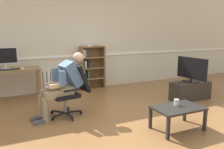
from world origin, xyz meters
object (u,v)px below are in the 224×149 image
(bookshelf, at_px, (91,68))
(tv_stand, at_px, (190,90))
(tv_screen, at_px, (192,69))
(radiator, at_px, (58,81))
(person_seated, at_px, (63,83))
(coffee_table, at_px, (178,110))
(computer_mouse, at_px, (23,68))
(drinking_glass, at_px, (176,102))
(imac_monitor, at_px, (5,56))
(computer_desk, at_px, (10,74))
(office_chair, at_px, (72,88))
(keyboard, at_px, (9,70))

(bookshelf, xyz_separation_m, tv_stand, (1.79, -1.90, -0.38))
(tv_screen, bearing_deg, radiator, 47.00)
(radiator, bearing_deg, tv_screen, -36.85)
(bookshelf, bearing_deg, person_seated, -123.97)
(tv_stand, relative_size, coffee_table, 1.22)
(computer_mouse, height_order, person_seated, person_seated)
(radiator, bearing_deg, tv_stand, -36.87)
(coffee_table, bearing_deg, radiator, 111.65)
(tv_stand, bearing_deg, computer_mouse, 157.27)
(bookshelf, bearing_deg, drinking_glass, -82.09)
(coffee_table, relative_size, drinking_glass, 7.67)
(imac_monitor, bearing_deg, coffee_table, -48.98)
(computer_desk, xyz_separation_m, tv_stand, (3.83, -1.61, -0.43))
(imac_monitor, relative_size, bookshelf, 0.44)
(office_chair, relative_size, drinking_glass, 9.38)
(person_seated, distance_m, tv_stand, 2.98)
(computer_desk, distance_m, coffee_table, 3.71)
(computer_mouse, relative_size, bookshelf, 0.08)
(person_seated, bearing_deg, coffee_table, 37.89)
(office_chair, relative_size, person_seated, 0.82)
(coffee_table, bearing_deg, person_seated, 138.28)
(coffee_table, bearing_deg, office_chair, 134.45)
(imac_monitor, bearing_deg, bookshelf, 5.86)
(computer_desk, height_order, office_chair, office_chair)
(office_chair, relative_size, tv_screen, 1.19)
(keyboard, bearing_deg, coffee_table, -47.42)
(computer_desk, relative_size, imac_monitor, 2.37)
(keyboard, height_order, person_seated, person_seated)
(radiator, relative_size, tv_stand, 1.00)
(computer_desk, height_order, imac_monitor, imac_monitor)
(tv_screen, bearing_deg, person_seated, 80.11)
(computer_desk, xyz_separation_m, drinking_glass, (2.45, -2.72, -0.20))
(person_seated, distance_m, drinking_glass, 2.05)
(keyboard, bearing_deg, office_chair, -49.66)
(bookshelf, relative_size, office_chair, 1.26)
(computer_mouse, distance_m, radiator, 1.13)
(computer_mouse, height_order, radiator, computer_mouse)
(keyboard, distance_m, computer_mouse, 0.29)
(computer_mouse, distance_m, coffee_table, 3.46)
(radiator, bearing_deg, imac_monitor, -165.78)
(person_seated, xyz_separation_m, tv_stand, (2.95, -0.19, -0.43))
(tv_screen, height_order, coffee_table, tv_screen)
(radiator, relative_size, coffee_table, 1.21)
(keyboard, distance_m, office_chair, 1.65)
(computer_desk, distance_m, tv_stand, 4.17)
(tv_stand, xyz_separation_m, drinking_glass, (-1.38, -1.11, 0.23))
(imac_monitor, xyz_separation_m, keyboard, (0.06, -0.22, -0.27))
(coffee_table, bearing_deg, tv_screen, 40.10)
(computer_desk, relative_size, drinking_glass, 12.45)
(tv_screen, distance_m, drinking_glass, 1.79)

